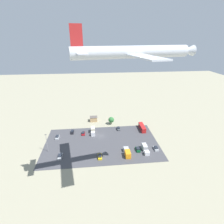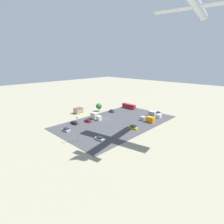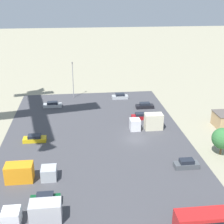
{
  "view_description": "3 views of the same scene",
  "coord_description": "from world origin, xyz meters",
  "px_view_note": "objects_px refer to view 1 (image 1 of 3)",
  "views": [
    {
      "loc": [
        2.86,
        91.73,
        55.47
      ],
      "look_at": [
        -4.24,
        24.06,
        26.02
      ],
      "focal_mm": 28.0,
      "sensor_mm": 36.0,
      "label": 1
    },
    {
      "loc": [
        65.61,
        68.07,
        31.54
      ],
      "look_at": [
        4.83,
        9.37,
        6.93
      ],
      "focal_mm": 28.0,
      "sensor_mm": 36.0,
      "label": 2
    },
    {
      "loc": [
        -56.73,
        11.31,
        29.05
      ],
      "look_at": [
        -0.67,
        4.98,
        6.65
      ],
      "focal_mm": 50.0,
      "sensor_mm": 36.0,
      "label": 3
    }
  ],
  "objects_px": {
    "parked_car_1": "(60,156)",
    "parked_car_3": "(138,149)",
    "parked_car_0": "(83,133)",
    "airplane": "(136,52)",
    "parked_truck_0": "(93,131)",
    "parked_car_6": "(57,137)",
    "parked_car_4": "(156,148)",
    "bus": "(142,127)",
    "parked_car_5": "(118,129)",
    "parked_car_7": "(72,132)",
    "shed_building": "(94,119)",
    "parked_truck_1": "(145,149)",
    "parked_truck_2": "(127,153)",
    "parked_car_2": "(100,156)"
  },
  "relations": [
    {
      "from": "parked_truck_0",
      "to": "parked_car_7",
      "type": "bearing_deg",
      "value": -8.76
    },
    {
      "from": "parked_car_1",
      "to": "airplane",
      "type": "distance_m",
      "value": 63.15
    },
    {
      "from": "parked_car_0",
      "to": "parked_truck_0",
      "type": "relative_size",
      "value": 0.57
    },
    {
      "from": "parked_car_0",
      "to": "parked_truck_0",
      "type": "bearing_deg",
      "value": 5.79
    },
    {
      "from": "parked_car_3",
      "to": "parked_truck_0",
      "type": "height_order",
      "value": "parked_truck_0"
    },
    {
      "from": "parked_car_0",
      "to": "parked_car_7",
      "type": "relative_size",
      "value": 0.89
    },
    {
      "from": "airplane",
      "to": "parked_car_6",
      "type": "bearing_deg",
      "value": -149.29
    },
    {
      "from": "bus",
      "to": "parked_car_4",
      "type": "distance_m",
      "value": 22.08
    },
    {
      "from": "parked_car_0",
      "to": "parked_car_2",
      "type": "height_order",
      "value": "parked_car_0"
    },
    {
      "from": "parked_truck_0",
      "to": "shed_building",
      "type": "bearing_deg",
      "value": -91.81
    },
    {
      "from": "parked_car_1",
      "to": "parked_car_7",
      "type": "relative_size",
      "value": 1.04
    },
    {
      "from": "parked_car_0",
      "to": "parked_car_1",
      "type": "xyz_separation_m",
      "value": [
        10.52,
        21.3,
        -0.02
      ]
    },
    {
      "from": "parked_car_6",
      "to": "parked_truck_0",
      "type": "distance_m",
      "value": 21.42
    },
    {
      "from": "bus",
      "to": "shed_building",
      "type": "bearing_deg",
      "value": -26.95
    },
    {
      "from": "parked_car_3",
      "to": "airplane",
      "type": "height_order",
      "value": "airplane"
    },
    {
      "from": "parked_car_0",
      "to": "parked_car_4",
      "type": "height_order",
      "value": "parked_car_4"
    },
    {
      "from": "parked_car_0",
      "to": "bus",
      "type": "bearing_deg",
      "value": 3.03
    },
    {
      "from": "shed_building",
      "to": "parked_car_4",
      "type": "bearing_deg",
      "value": 130.87
    },
    {
      "from": "shed_building",
      "to": "parked_truck_0",
      "type": "xyz_separation_m",
      "value": [
        0.54,
        17.17,
        0.03
      ]
    },
    {
      "from": "parked_car_6",
      "to": "parked_truck_1",
      "type": "distance_m",
      "value": 51.5
    },
    {
      "from": "parked_car_7",
      "to": "parked_truck_0",
      "type": "height_order",
      "value": "parked_truck_0"
    },
    {
      "from": "parked_car_6",
      "to": "parked_car_1",
      "type": "bearing_deg",
      "value": -76.01
    },
    {
      "from": "parked_truck_2",
      "to": "parked_truck_0",
      "type": "bearing_deg",
      "value": 126.0
    },
    {
      "from": "parked_car_1",
      "to": "parked_truck_1",
      "type": "relative_size",
      "value": 0.61
    },
    {
      "from": "parked_car_2",
      "to": "parked_truck_1",
      "type": "height_order",
      "value": "parked_truck_1"
    },
    {
      "from": "parked_car_4",
      "to": "airplane",
      "type": "bearing_deg",
      "value": 50.31
    },
    {
      "from": "parked_car_1",
      "to": "parked_car_6",
      "type": "height_order",
      "value": "parked_car_6"
    },
    {
      "from": "parked_car_3",
      "to": "parked_car_1",
      "type": "bearing_deg",
      "value": -177.84
    },
    {
      "from": "parked_car_1",
      "to": "parked_car_2",
      "type": "xyz_separation_m",
      "value": [
        -19.74,
        2.33,
        0.0
      ]
    },
    {
      "from": "parked_car_1",
      "to": "parked_car_3",
      "type": "xyz_separation_m",
      "value": [
        -40.0,
        -1.51,
        0.04
      ]
    },
    {
      "from": "parked_car_2",
      "to": "parked_car_6",
      "type": "relative_size",
      "value": 1.03
    },
    {
      "from": "shed_building",
      "to": "airplane",
      "type": "xyz_separation_m",
      "value": [
        -13.78,
        60.58,
        49.74
      ]
    },
    {
      "from": "parked_car_4",
      "to": "parked_car_6",
      "type": "bearing_deg",
      "value": -17.59
    },
    {
      "from": "bus",
      "to": "parked_car_3",
      "type": "xyz_separation_m",
      "value": [
        8.11,
        21.78,
        -0.99
      ]
    },
    {
      "from": "bus",
      "to": "parked_car_0",
      "type": "xyz_separation_m",
      "value": [
        37.59,
        1.99,
        -1.02
      ]
    },
    {
      "from": "parked_car_4",
      "to": "airplane",
      "type": "xyz_separation_m",
      "value": [
        18.92,
        22.8,
        50.68
      ]
    },
    {
      "from": "parked_car_3",
      "to": "parked_truck_1",
      "type": "bearing_deg",
      "value": -12.73
    },
    {
      "from": "parked_truck_1",
      "to": "parked_truck_0",
      "type": "bearing_deg",
      "value": -37.99
    },
    {
      "from": "parked_car_5",
      "to": "parked_car_0",
      "type": "bearing_deg",
      "value": 9.35
    },
    {
      "from": "airplane",
      "to": "bus",
      "type": "bearing_deg",
      "value": 148.1
    },
    {
      "from": "parked_car_0",
      "to": "parked_car_7",
      "type": "distance_m",
      "value": 7.4
    },
    {
      "from": "parked_truck_2",
      "to": "parked_truck_1",
      "type": "bearing_deg",
      "value": 13.57
    },
    {
      "from": "shed_building",
      "to": "parked_car_0",
      "type": "relative_size",
      "value": 1.26
    },
    {
      "from": "parked_truck_1",
      "to": "parked_truck_2",
      "type": "distance_m",
      "value": 10.29
    },
    {
      "from": "parked_car_4",
      "to": "parked_truck_0",
      "type": "bearing_deg",
      "value": -31.81
    },
    {
      "from": "parked_car_5",
      "to": "parked_car_7",
      "type": "distance_m",
      "value": 29.35
    },
    {
      "from": "shed_building",
      "to": "parked_car_6",
      "type": "bearing_deg",
      "value": 43.49
    },
    {
      "from": "shed_building",
      "to": "parked_car_3",
      "type": "relative_size",
      "value": 1.18
    },
    {
      "from": "bus",
      "to": "parked_car_7",
      "type": "bearing_deg",
      "value": -0.78
    },
    {
      "from": "parked_car_0",
      "to": "airplane",
      "type": "xyz_separation_m",
      "value": [
        -20.32,
        42.81,
        50.72
      ]
    }
  ]
}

